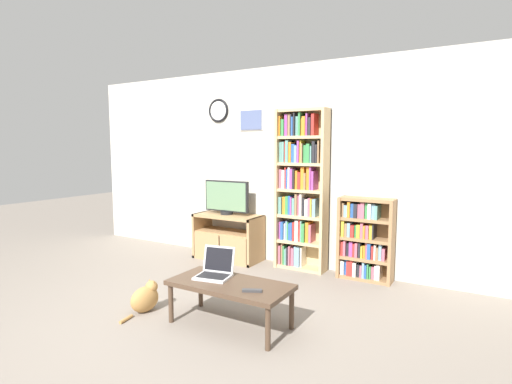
{
  "coord_description": "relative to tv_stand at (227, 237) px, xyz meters",
  "views": [
    {
      "loc": [
        2.28,
        -2.33,
        1.55
      ],
      "look_at": [
        0.14,
        1.31,
        1.07
      ],
      "focal_mm": 28.0,
      "sensor_mm": 36.0,
      "label": 1
    }
  ],
  "objects": [
    {
      "name": "television",
      "position": [
        -0.04,
        0.04,
        0.55
      ],
      "size": [
        0.69,
        0.18,
        0.47
      ],
      "color": "black",
      "rests_on": "tv_stand"
    },
    {
      "name": "bookshelf_tall",
      "position": [
        1.03,
        0.13,
        0.71
      ],
      "size": [
        0.65,
        0.25,
        2.02
      ],
      "color": "tan",
      "rests_on": "ground_plane"
    },
    {
      "name": "coffee_table",
      "position": [
        1.2,
        -1.7,
        0.03
      ],
      "size": [
        1.07,
        0.51,
        0.39
      ],
      "color": "#4C3828",
      "rests_on": "ground_plane"
    },
    {
      "name": "laptop",
      "position": [
        0.99,
        -1.63,
        0.14
      ],
      "size": [
        0.35,
        0.33,
        0.26
      ],
      "rotation": [
        0.0,
        0.0,
        0.18
      ],
      "color": "silver",
      "rests_on": "coffee_table"
    },
    {
      "name": "tv_stand",
      "position": [
        0.0,
        0.0,
        0.0
      ],
      "size": [
        0.94,
        0.43,
        0.63
      ],
      "color": "tan",
      "rests_on": "ground_plane"
    },
    {
      "name": "bookshelf_short",
      "position": [
        1.85,
        0.13,
        0.15
      ],
      "size": [
        0.63,
        0.25,
        0.97
      ],
      "color": "#9E754C",
      "rests_on": "ground_plane"
    },
    {
      "name": "wall_back",
      "position": [
        0.79,
        0.29,
        0.99
      ],
      "size": [
        6.83,
        0.09,
        2.6
      ],
      "color": "beige",
      "rests_on": "ground_plane"
    },
    {
      "name": "cat",
      "position": [
        0.34,
        -1.86,
        -0.18
      ],
      "size": [
        0.22,
        0.47,
        0.3
      ],
      "rotation": [
        0.0,
        0.0,
        -0.22
      ],
      "color": "#B78447",
      "rests_on": "ground_plane"
    },
    {
      "name": "remote_near_laptop",
      "position": [
        1.48,
        -1.79,
        0.08
      ],
      "size": [
        0.16,
        0.11,
        0.02
      ],
      "rotation": [
        0.0,
        0.0,
        5.17
      ],
      "color": "#38383A",
      "rests_on": "coffee_table"
    },
    {
      "name": "ground_plane",
      "position": [
        0.8,
        -2.13,
        -0.31
      ],
      "size": [
        18.0,
        18.0,
        0.0
      ],
      "primitive_type": "plane",
      "color": "gray"
    }
  ]
}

